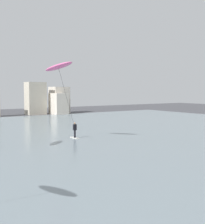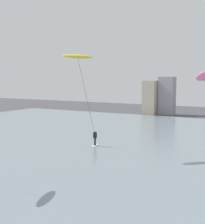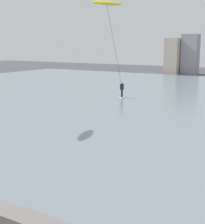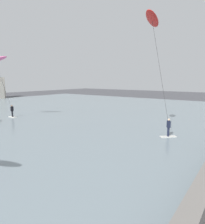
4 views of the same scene
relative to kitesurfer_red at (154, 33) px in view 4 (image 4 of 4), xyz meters
The scene contains 1 object.
kitesurfer_red is the anchor object (origin of this frame).
Camera 4 is at (-9.36, 2.75, 5.12)m, focal length 32.69 mm.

